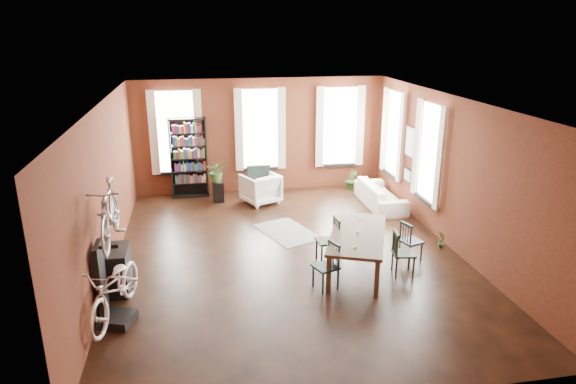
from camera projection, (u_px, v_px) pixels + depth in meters
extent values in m
plane|color=black|center=(289.00, 255.00, 10.71)|extent=(9.00, 9.00, 0.00)
cube|color=silver|center=(289.00, 101.00, 9.72)|extent=(7.00, 9.00, 0.04)
cube|color=#4B1E12|center=(260.00, 136.00, 14.42)|extent=(7.00, 0.04, 3.20)
cube|color=#4B1E12|center=(358.00, 292.00, 6.01)|extent=(7.00, 0.04, 3.20)
cube|color=#4B1E12|center=(105.00, 192.00, 9.62)|extent=(0.04, 9.00, 3.20)
cube|color=#4B1E12|center=(452.00, 173.00, 10.81)|extent=(0.04, 9.00, 3.20)
cube|color=white|center=(176.00, 132.00, 13.94)|extent=(1.00, 0.04, 2.20)
cube|color=beige|center=(176.00, 132.00, 13.88)|extent=(1.40, 0.06, 2.30)
cube|color=white|center=(260.00, 129.00, 14.33)|extent=(1.00, 0.04, 2.20)
cube|color=beige|center=(260.00, 129.00, 14.27)|extent=(1.40, 0.06, 2.30)
cube|color=white|center=(339.00, 126.00, 14.72)|extent=(1.00, 0.04, 2.20)
cube|color=beige|center=(340.00, 127.00, 14.65)|extent=(1.40, 0.06, 2.30)
cube|color=white|center=(431.00, 153.00, 11.67)|extent=(0.04, 1.00, 2.20)
cube|color=beige|center=(428.00, 153.00, 11.66)|extent=(0.06, 1.40, 2.30)
cube|color=white|center=(395.00, 134.00, 13.73)|extent=(0.04, 1.00, 2.20)
cube|color=beige|center=(392.00, 134.00, 13.72)|extent=(0.06, 1.40, 2.30)
cube|color=black|center=(411.00, 142.00, 12.70)|extent=(0.04, 0.55, 0.75)
cube|color=black|center=(408.00, 175.00, 12.97)|extent=(0.04, 0.45, 0.35)
cube|color=brown|center=(357.00, 251.00, 10.00)|extent=(1.76, 2.44, 0.76)
cube|color=#1A383A|center=(326.00, 267.00, 9.24)|extent=(0.51, 0.51, 0.86)
cube|color=black|center=(328.00, 241.00, 10.28)|extent=(0.45, 0.45, 0.92)
cube|color=black|center=(404.00, 253.00, 9.77)|extent=(0.46, 0.46, 0.87)
cube|color=#173134|center=(411.00, 241.00, 10.37)|extent=(0.48, 0.48, 0.83)
cube|color=black|center=(189.00, 158.00, 14.05)|extent=(1.00, 0.32, 2.20)
imported|color=white|center=(260.00, 187.00, 13.71)|extent=(1.13, 1.10, 0.89)
imported|color=beige|center=(381.00, 191.00, 13.52)|extent=(0.61, 2.08, 0.81)
cube|color=black|center=(287.00, 232.00, 11.88)|extent=(1.50, 1.85, 0.01)
cube|color=black|center=(118.00, 319.00, 8.25)|extent=(0.64, 0.64, 0.15)
cube|color=black|center=(101.00, 281.00, 8.25)|extent=(0.16, 0.60, 1.30)
cube|color=black|center=(118.00, 270.00, 9.19)|extent=(0.40, 0.80, 0.80)
cube|color=black|center=(218.00, 192.00, 13.85)|extent=(0.30, 0.30, 0.55)
imported|color=#2C5923|center=(351.00, 185.00, 14.89)|extent=(0.50, 0.67, 0.27)
imported|color=#315B24|center=(441.00, 245.00, 11.04)|extent=(0.38, 0.40, 0.13)
imported|color=silver|center=(112.00, 263.00, 7.92)|extent=(0.87, 1.11, 1.87)
imported|color=#A5A8AD|center=(107.00, 193.00, 7.83)|extent=(0.47, 1.00, 1.66)
imported|color=#345F26|center=(217.00, 173.00, 13.71)|extent=(0.68, 0.72, 0.47)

